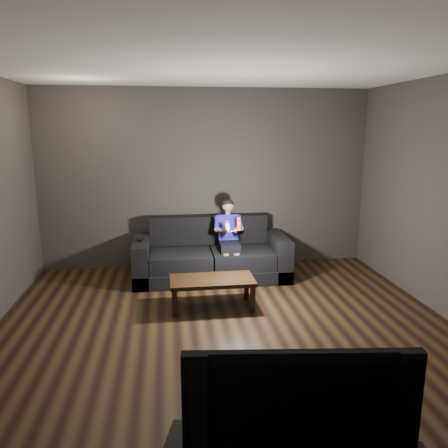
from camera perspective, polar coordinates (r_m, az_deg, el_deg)
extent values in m
plane|color=black|center=(4.67, 0.61, -14.46)|extent=(5.00, 5.00, 0.00)
cube|color=#3F3937|center=(6.69, -2.32, 5.90)|extent=(5.00, 0.04, 2.70)
cube|color=#3F3937|center=(1.88, 11.47, -11.71)|extent=(5.00, 0.04, 2.70)
cube|color=silver|center=(4.20, 0.70, 20.49)|extent=(5.00, 5.00, 0.02)
cube|color=black|center=(6.32, -1.67, -6.17)|extent=(2.17, 0.94, 0.19)
cube|color=black|center=(6.14, -5.64, -4.77)|extent=(0.85, 0.66, 0.23)
cube|color=black|center=(6.22, 2.41, -4.48)|extent=(0.85, 0.66, 0.23)
cube|color=black|center=(6.52, -2.01, -0.72)|extent=(1.74, 0.22, 0.42)
cube|color=black|center=(6.25, -10.68, -4.67)|extent=(0.22, 0.94, 0.59)
cube|color=black|center=(6.43, 7.06, -4.06)|extent=(0.22, 0.94, 0.59)
cube|color=black|center=(6.13, 0.72, -3.02)|extent=(0.27, 0.35, 0.13)
cube|color=#1C1994|center=(6.24, 0.49, -0.40)|extent=(0.27, 0.19, 0.38)
cube|color=yellow|center=(6.15, 0.59, -0.07)|extent=(0.08, 0.08, 0.09)
cube|color=#BA3813|center=(6.15, 0.60, -0.07)|extent=(0.05, 0.05, 0.06)
cylinder|color=tan|center=(6.20, 0.50, 1.48)|extent=(0.06, 0.06, 0.05)
sphere|color=tan|center=(6.18, 0.50, 2.43)|extent=(0.16, 0.16, 0.16)
ellipsoid|color=black|center=(6.18, 0.49, 2.61)|extent=(0.17, 0.17, 0.15)
cylinder|color=#1C1994|center=(6.15, -0.98, 0.05)|extent=(0.07, 0.21, 0.17)
cylinder|color=#1C1994|center=(6.19, 2.11, 0.14)|extent=(0.07, 0.21, 0.17)
cylinder|color=tan|center=(6.02, -0.36, -0.61)|extent=(0.13, 0.22, 0.09)
cylinder|color=tan|center=(6.06, 1.95, -0.54)|extent=(0.13, 0.22, 0.09)
sphere|color=tan|center=(5.95, 0.22, -0.87)|extent=(0.08, 0.08, 0.08)
sphere|color=tan|center=(5.97, 1.61, -0.83)|extent=(0.08, 0.08, 0.08)
cylinder|color=tan|center=(6.00, 0.27, -5.34)|extent=(0.08, 0.08, 0.31)
cylinder|color=tan|center=(6.02, 1.64, -5.28)|extent=(0.08, 0.08, 0.31)
cube|color=red|center=(5.75, 1.92, 0.02)|extent=(0.04, 0.07, 0.18)
cube|color=maroon|center=(5.72, 1.95, 0.47)|extent=(0.03, 0.01, 0.03)
cylinder|color=white|center=(5.73, 1.95, -0.14)|extent=(0.02, 0.01, 0.02)
ellipsoid|color=white|center=(5.74, 0.47, -0.29)|extent=(0.09, 0.11, 0.16)
cylinder|color=black|center=(5.69, 0.52, 0.20)|extent=(0.03, 0.01, 0.03)
cube|color=black|center=(6.12, -10.82, -2.02)|extent=(0.07, 0.16, 0.03)
cube|color=black|center=(6.16, -10.80, -1.75)|extent=(0.02, 0.02, 0.00)
cube|color=black|center=(5.23, -1.56, -7.38)|extent=(1.00, 0.51, 0.05)
cube|color=black|center=(5.08, -6.48, -10.25)|extent=(0.05, 0.05, 0.32)
cube|color=black|center=(5.17, 3.76, -9.80)|extent=(0.05, 0.05, 0.32)
cube|color=black|center=(5.46, -6.55, -8.61)|extent=(0.05, 0.05, 0.32)
cube|color=black|center=(5.54, 2.95, -8.22)|extent=(0.05, 0.05, 0.32)
imported|color=black|center=(2.34, 9.45, -21.67)|extent=(1.12, 0.26, 0.64)
cube|color=white|center=(2.66, 21.37, -23.77)|extent=(0.07, 0.15, 0.19)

